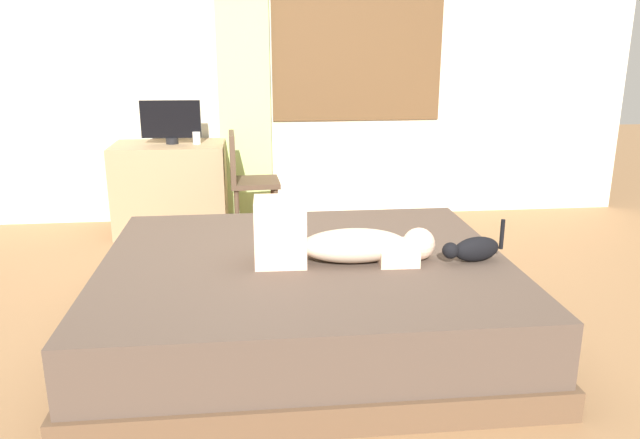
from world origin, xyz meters
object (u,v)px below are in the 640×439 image
(tv_monitor, at_px, (171,121))
(cup, at_px, (197,138))
(person_lying, at_px, (335,241))
(desk, at_px, (171,188))
(bed, at_px, (306,297))
(cat, at_px, (473,249))
(chair_by_desk, at_px, (246,177))

(tv_monitor, bearing_deg, cup, -8.49)
(person_lying, xyz_separation_m, desk, (-1.10, 2.10, -0.19))
(bed, distance_m, cat, 0.92)
(person_lying, xyz_separation_m, cat, (0.71, -0.07, -0.05))
(bed, xyz_separation_m, cup, (-0.71, 2.00, 0.57))
(desk, height_order, cup, cup)
(person_lying, distance_m, cat, 0.72)
(bed, distance_m, desk, 2.25)
(cup, height_order, chair_by_desk, chair_by_desk)
(tv_monitor, height_order, chair_by_desk, tv_monitor)
(bed, xyz_separation_m, cat, (0.86, -0.15, 0.29))
(desk, xyz_separation_m, cup, (0.23, -0.03, 0.42))
(person_lying, bearing_deg, cat, -5.92)
(tv_monitor, height_order, cup, tv_monitor)
(bed, distance_m, chair_by_desk, 1.82)
(person_lying, height_order, desk, person_lying)
(person_lying, height_order, cat, person_lying)
(person_lying, relative_size, chair_by_desk, 1.09)
(desk, height_order, chair_by_desk, chair_by_desk)
(desk, relative_size, chair_by_desk, 1.05)
(person_lying, bearing_deg, cup, 112.66)
(cat, xyz_separation_m, desk, (-1.81, 2.18, -0.14))
(bed, xyz_separation_m, desk, (-0.95, 2.03, 0.15))
(bed, height_order, cat, cat)
(bed, relative_size, cup, 21.99)
(person_lying, relative_size, cup, 9.45)
(cup, distance_m, chair_by_desk, 0.53)
(person_lying, bearing_deg, desk, 117.58)
(person_lying, relative_size, cat, 2.66)
(desk, bearing_deg, chair_by_desk, -22.85)
(desk, distance_m, chair_by_desk, 0.69)
(tv_monitor, bearing_deg, bed, -65.75)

